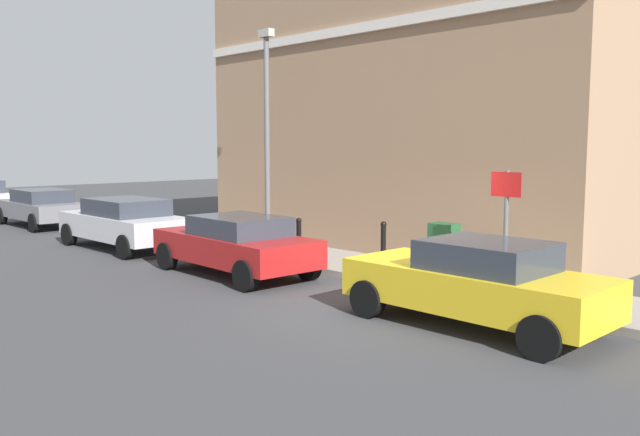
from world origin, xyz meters
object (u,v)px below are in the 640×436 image
car_red (236,243)px  car_silver (124,222)px  street_sign (506,215)px  car_yellow (477,282)px  car_grey (41,207)px  bollard_near_cabinet (383,242)px  utility_cabinet (444,253)px  bollard_far_kerb (299,238)px  lamppost (267,130)px

car_red → car_silver: bearing=1.7°
car_red → street_sign: bearing=-160.6°
car_yellow → car_grey: 18.06m
bollard_near_cabinet → car_grey: bearing=99.2°
car_silver → bollard_near_cabinet: car_silver is taller
utility_cabinet → car_red: bearing=122.1°
utility_cabinet → bollard_near_cabinet: utility_cabinet is taller
street_sign → bollard_far_kerb: bearing=91.8°
bollard_far_kerb → utility_cabinet: bearing=-77.4°
car_yellow → bollard_far_kerb: size_ratio=4.07×
bollard_near_cabinet → street_sign: 3.69m
bollard_near_cabinet → bollard_far_kerb: size_ratio=1.00×
car_silver → lamppost: 4.91m
car_yellow → bollard_near_cabinet: bearing=-30.5°
utility_cabinet → bollard_far_kerb: utility_cabinet is taller
utility_cabinet → car_silver: bearing=105.0°
car_grey → bollard_near_cabinet: (2.29, -14.14, -0.01)m
lamppost → car_grey: bearing=101.5°
utility_cabinet → bollard_near_cabinet: size_ratio=1.11×
utility_cabinet → lamppost: 6.18m
car_grey → car_silver: bearing=177.8°
bollard_far_kerb → car_red: bearing=169.9°
car_silver → car_grey: (0.24, 6.78, -0.04)m
utility_cabinet → street_sign: street_sign is taller
car_yellow → utility_cabinet: 3.11m
bollard_near_cabinet → car_yellow: bearing=-120.2°
car_yellow → car_grey: bearing=-0.2°
car_red → bollard_near_cabinet: 3.32m
car_grey → bollard_far_kerb: 12.36m
car_grey → street_sign: 17.72m
car_yellow → street_sign: (1.56, 0.44, 0.93)m
car_silver → lamppost: lamppost is taller
car_silver → bollard_far_kerb: car_silver is taller
car_yellow → utility_cabinet: (2.19, 2.21, -0.05)m
car_yellow → street_sign: street_sign is taller
car_red → street_sign: street_sign is taller
car_silver → bollard_near_cabinet: size_ratio=4.31×
car_silver → bollard_near_cabinet: bearing=-161.9°
car_yellow → bollard_near_cabinet: (2.29, 3.93, -0.03)m
bollard_near_cabinet → utility_cabinet: bearing=-93.3°
bollard_far_kerb → car_grey: bearing=96.5°
car_yellow → car_silver: size_ratio=0.94×
car_silver → utility_cabinet: bearing=-165.9°
bollard_far_kerb → street_sign: street_sign is taller
car_silver → street_sign: bearing=-171.4°
lamppost → street_sign: bearing=-94.1°
bollard_far_kerb → street_sign: size_ratio=0.45×
bollard_far_kerb → street_sign: (0.17, -5.35, 0.96)m
utility_cabinet → car_grey: bearing=97.9°
car_red → bollard_far_kerb: bearing=-98.4°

